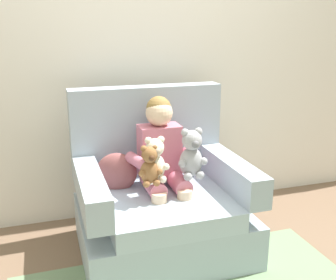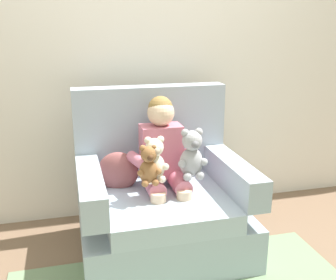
# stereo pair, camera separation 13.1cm
# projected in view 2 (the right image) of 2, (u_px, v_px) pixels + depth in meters

# --- Properties ---
(ground_plane) EXTENTS (8.00, 8.00, 0.00)m
(ground_plane) POSITION_uv_depth(u_px,v_px,m) (163.00, 249.00, 2.60)
(ground_plane) COLOR brown
(back_wall) EXTENTS (6.00, 0.10, 2.60)m
(back_wall) POSITION_uv_depth(u_px,v_px,m) (140.00, 41.00, 2.86)
(back_wall) COLOR silver
(back_wall) RESTS_ON ground
(armchair) EXTENTS (1.03, 0.86, 1.02)m
(armchair) POSITION_uv_depth(u_px,v_px,m) (161.00, 202.00, 2.56)
(armchair) COLOR #9EADBC
(armchair) RESTS_ON ground
(seated_child) EXTENTS (0.45, 0.39, 0.82)m
(seated_child) POSITION_uv_depth(u_px,v_px,m) (163.00, 156.00, 2.49)
(seated_child) COLOR #C66B7F
(seated_child) RESTS_ON armchair
(plush_cream) EXTENTS (0.16, 0.13, 0.28)m
(plush_cream) POSITION_uv_depth(u_px,v_px,m) (155.00, 161.00, 2.33)
(plush_cream) COLOR silver
(plush_cream) RESTS_ON armchair
(plush_brown) EXTENTS (0.14, 0.12, 0.24)m
(plush_brown) POSITION_uv_depth(u_px,v_px,m) (149.00, 166.00, 2.29)
(plush_brown) COLOR brown
(plush_brown) RESTS_ON armchair
(plush_grey) EXTENTS (0.18, 0.15, 0.31)m
(plush_grey) POSITION_uv_depth(u_px,v_px,m) (192.00, 155.00, 2.38)
(plush_grey) COLOR #9E9EA3
(plush_grey) RESTS_ON armchair
(throw_pillow) EXTENTS (0.28, 0.17, 0.26)m
(throw_pillow) POSITION_uv_depth(u_px,v_px,m) (118.00, 172.00, 2.54)
(throw_pillow) COLOR #8C4C4C
(throw_pillow) RESTS_ON armchair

